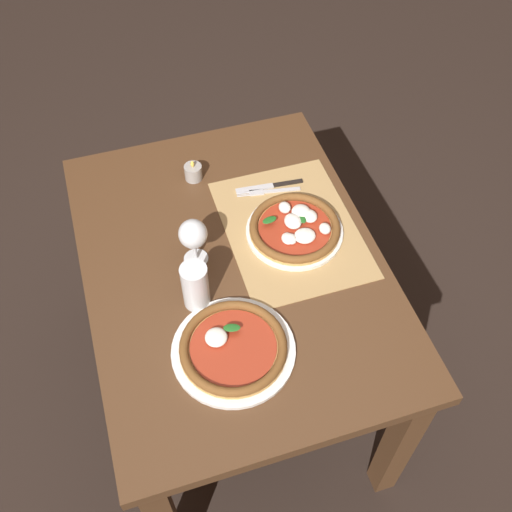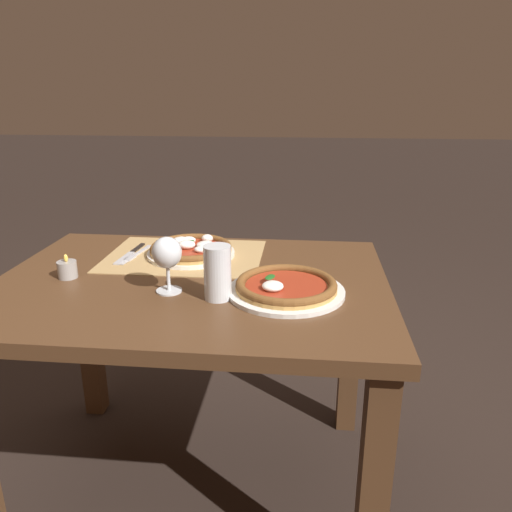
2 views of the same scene
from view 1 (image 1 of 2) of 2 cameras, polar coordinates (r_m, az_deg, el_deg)
ground_plane at (r=2.33m, az=-1.66°, el=-11.65°), size 24.00×24.00×0.00m
dining_table at (r=1.80m, az=-2.11°, el=-2.82°), size 1.13×0.83×0.74m
paper_placemat at (r=1.78m, az=3.31°, el=2.65°), size 0.50×0.38×0.00m
pizza_near at (r=1.75m, az=3.76°, el=2.68°), size 0.29×0.29×0.05m
pizza_far at (r=1.53m, az=-2.21°, el=-8.73°), size 0.32×0.32×0.05m
wine_glass at (r=1.63m, az=-6.01°, el=1.95°), size 0.08×0.08×0.16m
pint_glass at (r=1.57m, az=-5.79°, el=-2.91°), size 0.07×0.07×0.15m
fork at (r=1.88m, az=1.15°, el=6.16°), size 0.05×0.20×0.00m
knife at (r=1.89m, az=1.27°, el=6.67°), size 0.04×0.22×0.01m
votive_candle at (r=1.92m, az=-5.99°, el=7.91°), size 0.06×0.06×0.07m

